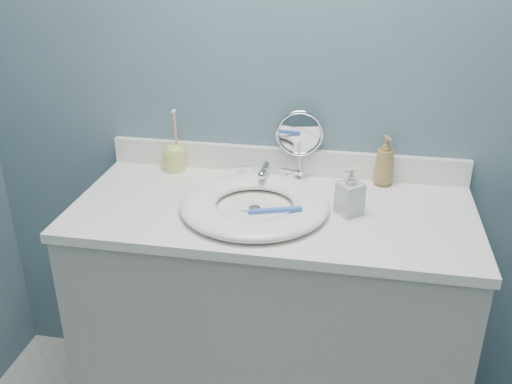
% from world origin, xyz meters
% --- Properties ---
extents(back_wall, '(2.20, 0.02, 2.40)m').
position_xyz_m(back_wall, '(0.00, 1.25, 1.20)').
color(back_wall, slate).
rests_on(back_wall, ground).
extents(vanity_cabinet, '(1.20, 0.55, 0.85)m').
position_xyz_m(vanity_cabinet, '(0.00, 0.97, 0.42)').
color(vanity_cabinet, '#AAA59B').
rests_on(vanity_cabinet, ground).
extents(countertop, '(1.22, 0.57, 0.03)m').
position_xyz_m(countertop, '(0.00, 0.97, 0.86)').
color(countertop, white).
rests_on(countertop, vanity_cabinet).
extents(backsplash, '(1.22, 0.02, 0.09)m').
position_xyz_m(backsplash, '(0.00, 1.24, 0.93)').
color(backsplash, white).
rests_on(backsplash, countertop).
extents(basin, '(0.45, 0.45, 0.04)m').
position_xyz_m(basin, '(-0.05, 0.94, 0.90)').
color(basin, white).
rests_on(basin, countertop).
extents(drain, '(0.04, 0.04, 0.01)m').
position_xyz_m(drain, '(-0.05, 0.94, 0.88)').
color(drain, silver).
rests_on(drain, countertop).
extents(faucet, '(0.25, 0.13, 0.07)m').
position_xyz_m(faucet, '(-0.05, 1.14, 0.91)').
color(faucet, silver).
rests_on(faucet, countertop).
extents(makeup_mirror, '(0.16, 0.09, 0.24)m').
position_xyz_m(makeup_mirror, '(0.05, 1.22, 1.01)').
color(makeup_mirror, silver).
rests_on(makeup_mirror, countertop).
extents(soap_bottle_amber, '(0.08, 0.08, 0.17)m').
position_xyz_m(soap_bottle_amber, '(0.33, 1.21, 0.96)').
color(soap_bottle_amber, olive).
rests_on(soap_bottle_amber, countertop).
extents(soap_bottle_clear, '(0.09, 0.09, 0.15)m').
position_xyz_m(soap_bottle_clear, '(0.23, 0.97, 0.95)').
color(soap_bottle_clear, silver).
rests_on(soap_bottle_clear, countertop).
extents(toothbrush_holder, '(0.08, 0.08, 0.22)m').
position_xyz_m(toothbrush_holder, '(-0.38, 1.20, 0.93)').
color(toothbrush_holder, '#C9CD66').
rests_on(toothbrush_holder, countertop).
extents(toothbrush_lying, '(0.17, 0.07, 0.02)m').
position_xyz_m(toothbrush_lying, '(0.02, 0.87, 0.92)').
color(toothbrush_lying, blue).
rests_on(toothbrush_lying, basin).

